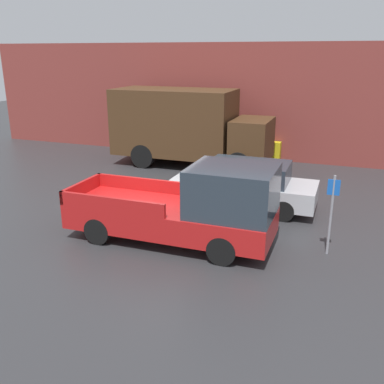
# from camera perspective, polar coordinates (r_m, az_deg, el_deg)

# --- Properties ---
(ground_plane) EXTENTS (60.00, 60.00, 0.00)m
(ground_plane) POSITION_cam_1_polar(r_m,az_deg,el_deg) (13.14, -4.33, -4.23)
(ground_plane) COLOR #2D2D30
(building_wall) EXTENTS (28.00, 0.15, 5.44)m
(building_wall) POSITION_cam_1_polar(r_m,az_deg,el_deg) (21.11, 6.18, 11.88)
(building_wall) COLOR brown
(building_wall) RESTS_ON ground
(pickup_truck) EXTENTS (5.65, 2.01, 2.27)m
(pickup_truck) POSITION_cam_1_polar(r_m,az_deg,el_deg) (11.43, -0.23, -2.12)
(pickup_truck) COLOR red
(pickup_truck) RESTS_ON ground
(car) EXTENTS (4.73, 1.84, 1.57)m
(car) POSITION_cam_1_polar(r_m,az_deg,el_deg) (14.34, 7.11, 0.99)
(car) COLOR #B7BABF
(car) RESTS_ON ground
(delivery_truck) EXTENTS (7.09, 2.62, 3.43)m
(delivery_truck) POSITION_cam_1_polar(r_m,az_deg,el_deg) (19.58, -0.88, 8.91)
(delivery_truck) COLOR #472D19
(delivery_truck) RESTS_ON ground
(parking_sign) EXTENTS (0.30, 0.07, 2.11)m
(parking_sign) POSITION_cam_1_polar(r_m,az_deg,el_deg) (11.32, 18.08, -2.35)
(parking_sign) COLOR gray
(parking_sign) RESTS_ON ground
(newspaper_box) EXTENTS (0.45, 0.40, 0.96)m
(newspaper_box) POSITION_cam_1_polar(r_m,az_deg,el_deg) (20.77, 11.09, 5.26)
(newspaper_box) COLOR gold
(newspaper_box) RESTS_ON ground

